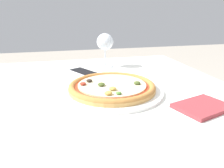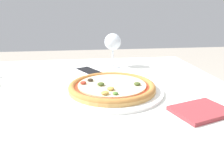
{
  "view_description": "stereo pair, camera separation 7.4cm",
  "coord_description": "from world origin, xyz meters",
  "px_view_note": "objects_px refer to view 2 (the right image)",
  "views": [
    {
      "loc": [
        0.03,
        -0.67,
        1.02
      ],
      "look_at": [
        0.2,
        0.02,
        0.77
      ],
      "focal_mm": 35.0,
      "sensor_mm": 36.0,
      "label": 1
    },
    {
      "loc": [
        0.11,
        -0.68,
        1.02
      ],
      "look_at": [
        0.2,
        0.02,
        0.77
      ],
      "focal_mm": 35.0,
      "sensor_mm": 36.0,
      "label": 2
    }
  ],
  "objects_px": {
    "wine_glass_far_right": "(113,43)",
    "cell_phone": "(89,72)",
    "pizza_plate": "(112,88)",
    "dining_table": "(55,119)"
  },
  "relations": [
    {
      "from": "wine_glass_far_right",
      "to": "cell_phone",
      "type": "bearing_deg",
      "value": -142.33
    },
    {
      "from": "wine_glass_far_right",
      "to": "cell_phone",
      "type": "distance_m",
      "value": 0.19
    },
    {
      "from": "pizza_plate",
      "to": "wine_glass_far_right",
      "type": "distance_m",
      "value": 0.36
    },
    {
      "from": "dining_table",
      "to": "pizza_plate",
      "type": "relative_size",
      "value": 3.73
    },
    {
      "from": "wine_glass_far_right",
      "to": "cell_phone",
      "type": "relative_size",
      "value": 1.02
    },
    {
      "from": "dining_table",
      "to": "wine_glass_far_right",
      "type": "bearing_deg",
      "value": 55.95
    },
    {
      "from": "wine_glass_far_right",
      "to": "cell_phone",
      "type": "height_order",
      "value": "wine_glass_far_right"
    },
    {
      "from": "pizza_plate",
      "to": "cell_phone",
      "type": "bearing_deg",
      "value": 105.79
    },
    {
      "from": "pizza_plate",
      "to": "cell_phone",
      "type": "height_order",
      "value": "pizza_plate"
    },
    {
      "from": "pizza_plate",
      "to": "cell_phone",
      "type": "xyz_separation_m",
      "value": [
        -0.07,
        0.25,
        -0.01
      ]
    }
  ]
}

